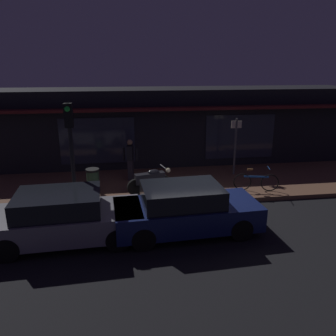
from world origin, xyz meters
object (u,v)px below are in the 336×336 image
object	(u,v)px
person_photographer	(130,159)
parked_car_near	(64,217)
bicycle_parked	(256,182)
sign_post	(235,143)
motorcycle	(151,180)
trash_bin	(93,181)
parked_car_far	(185,209)
traffic_light_pole	(71,142)

from	to	relation	value
person_photographer	parked_car_near	world-z (taller)	person_photographer
bicycle_parked	sign_post	bearing A→B (deg)	94.68
person_photographer	parked_car_near	size ratio (longest dim) A/B	0.40
motorcycle	sign_post	bearing A→B (deg)	24.36
bicycle_parked	trash_bin	distance (m)	5.98
trash_bin	parked_car_far	distance (m)	4.17
trash_bin	traffic_light_pole	distance (m)	2.55
traffic_light_pole	parked_car_far	world-z (taller)	traffic_light_pole
person_photographer	trash_bin	bearing A→B (deg)	-136.42
person_photographer	trash_bin	world-z (taller)	person_photographer
bicycle_parked	trash_bin	size ratio (longest dim) A/B	1.75
parked_car_near	parked_car_far	world-z (taller)	same
bicycle_parked	parked_car_far	xyz separation A→B (m)	(-3.15, -2.50, 0.20)
person_photographer	sign_post	xyz separation A→B (m)	(4.39, 0.11, 0.48)
bicycle_parked	person_photographer	bearing A→B (deg)	157.22
traffic_light_pole	parked_car_near	size ratio (longest dim) A/B	0.86
bicycle_parked	sign_post	xyz separation A→B (m)	(-0.17, 2.02, 1.00)
bicycle_parked	person_photographer	world-z (taller)	person_photographer
trash_bin	traffic_light_pole	bearing A→B (deg)	-103.46
motorcycle	bicycle_parked	distance (m)	3.90
bicycle_parked	traffic_light_pole	world-z (taller)	traffic_light_pole
trash_bin	motorcycle	bearing A→B (deg)	-6.73
bicycle_parked	trash_bin	bearing A→B (deg)	174.42
bicycle_parked	traffic_light_pole	xyz separation A→B (m)	(-6.36, -1.12, 1.97)
motorcycle	parked_car_far	xyz separation A→B (m)	(0.74, -2.83, 0.06)
parked_car_far	bicycle_parked	bearing A→B (deg)	38.43
person_photographer	bicycle_parked	bearing A→B (deg)	-22.78
motorcycle	parked_car_far	size ratio (longest dim) A/B	0.40
bicycle_parked	parked_car_far	size ratio (longest dim) A/B	0.39
motorcycle	person_photographer	bearing A→B (deg)	113.11
sign_post	parked_car_far	size ratio (longest dim) A/B	0.57
sign_post	traffic_light_pole	world-z (taller)	traffic_light_pole
traffic_light_pole	parked_car_near	xyz separation A→B (m)	(-0.14, -1.45, -1.77)
bicycle_parked	traffic_light_pole	size ratio (longest dim) A/B	0.45
person_photographer	trash_bin	size ratio (longest dim) A/B	1.80
parked_car_far	motorcycle	bearing A→B (deg)	104.60
sign_post	motorcycle	bearing A→B (deg)	-155.64
traffic_light_pole	parked_car_far	distance (m)	3.92
trash_bin	parked_car_far	xyz separation A→B (m)	(2.81, -3.08, 0.08)
person_photographer	parked_car_near	xyz separation A→B (m)	(-1.94, -4.48, -0.32)
trash_bin	parked_car_far	bearing A→B (deg)	-47.61
trash_bin	parked_car_near	distance (m)	3.20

